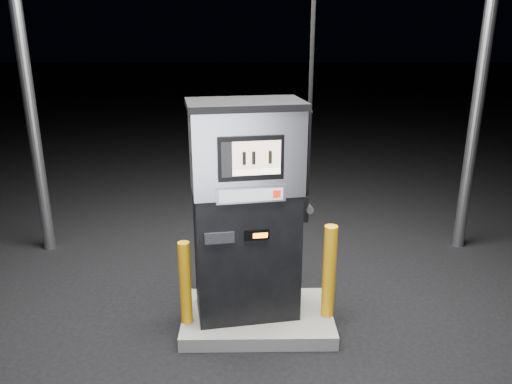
{
  "coord_description": "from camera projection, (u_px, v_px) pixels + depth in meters",
  "views": [
    {
      "loc": [
        -0.09,
        -4.7,
        3.09
      ],
      "look_at": [
        -0.02,
        0.0,
        1.52
      ],
      "focal_mm": 35.0,
      "sensor_mm": 36.0,
      "label": 1
    }
  ],
  "objects": [
    {
      "name": "fuel_dispenser",
      "position": [
        246.0,
        210.0,
        5.06
      ],
      "size": [
        1.29,
        0.84,
        4.7
      ],
      "rotation": [
        0.0,
        0.0,
        0.16
      ],
      "color": "black",
      "rests_on": "pump_island"
    },
    {
      "name": "bollard_right",
      "position": [
        329.0,
        272.0,
        5.18
      ],
      "size": [
        0.16,
        0.16,
        1.02
      ],
      "primitive_type": "cylinder",
      "rotation": [
        0.0,
        0.0,
        -0.21
      ],
      "color": "orange",
      "rests_on": "pump_island"
    },
    {
      "name": "pump_island",
      "position": [
        258.0,
        318.0,
        5.41
      ],
      "size": [
        1.6,
        1.0,
        0.15
      ],
      "primitive_type": "cube",
      "color": "slate",
      "rests_on": "ground"
    },
    {
      "name": "ground",
      "position": [
        258.0,
        324.0,
        5.44
      ],
      "size": [
        80.0,
        80.0,
        0.0
      ],
      "primitive_type": "plane",
      "color": "black",
      "rests_on": "ground"
    },
    {
      "name": "bollard_left",
      "position": [
        185.0,
        283.0,
        5.07
      ],
      "size": [
        0.13,
        0.13,
        0.9
      ],
      "primitive_type": "cylinder",
      "rotation": [
        0.0,
        0.0,
        -0.1
      ],
      "color": "orange",
      "rests_on": "pump_island"
    }
  ]
}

